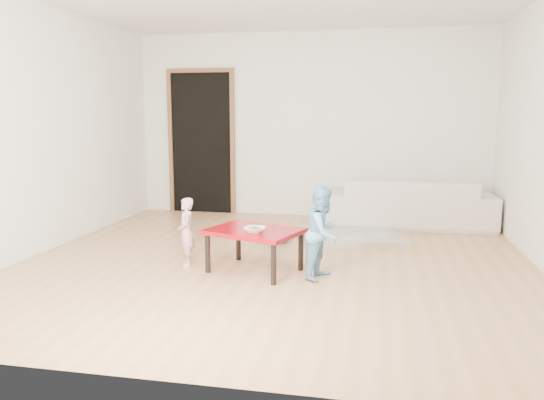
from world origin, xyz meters
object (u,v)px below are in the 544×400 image
(bowl, at_px, (255,230))
(child_pink, at_px, (186,232))
(red_table, at_px, (255,250))
(sofa, at_px, (408,202))
(child_blue, at_px, (323,233))
(basin, at_px, (276,237))

(bowl, relative_size, child_pink, 0.29)
(red_table, xyz_separation_m, bowl, (0.03, -0.13, 0.22))
(sofa, height_order, red_table, sofa)
(bowl, height_order, child_pink, child_pink)
(bowl, bearing_deg, child_pink, 164.32)
(bowl, xyz_separation_m, child_blue, (0.61, 0.07, -0.01))
(red_table, relative_size, child_blue, 0.98)
(sofa, distance_m, red_table, 2.86)
(child_blue, bearing_deg, child_pink, 102.58)
(child_pink, bearing_deg, basin, 123.42)
(child_pink, distance_m, basin, 1.33)
(child_pink, distance_m, child_blue, 1.34)
(sofa, relative_size, red_table, 2.67)
(bowl, xyz_separation_m, child_pink, (-0.73, 0.20, -0.10))
(red_table, relative_size, basin, 2.17)
(sofa, height_order, basin, sofa)
(red_table, bearing_deg, child_pink, 174.12)
(child_blue, xyz_separation_m, basin, (-0.66, 1.26, -0.35))
(child_blue, bearing_deg, red_table, 102.55)
(bowl, xyz_separation_m, basin, (-0.06, 1.32, -0.37))
(red_table, height_order, basin, red_table)
(red_table, xyz_separation_m, basin, (-0.02, 1.19, -0.14))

